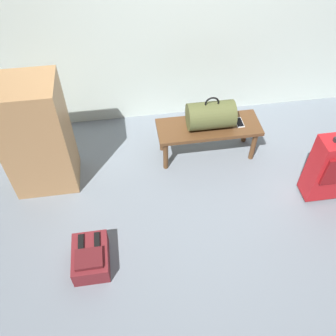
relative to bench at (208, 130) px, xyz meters
The scene contains 7 objects.
ground_plane 0.91m from the bench, 90.71° to the right, with size 6.60×6.60×0.00m, color slate.
bench is the anchor object (origin of this frame).
duffel_bag_olive 0.19m from the bench, ahead, with size 0.44×0.26×0.34m.
cell_phone 0.31m from the bench, ahead, with size 0.07×0.14×0.01m.
suitcase_upright_red 1.16m from the bench, 36.25° to the right, with size 0.38×0.23×0.74m.
backpack_maroon 1.62m from the bench, 137.49° to the right, with size 0.28×0.38×0.21m.
side_cabinet 1.59m from the bench, behind, with size 0.56×0.44×1.10m.
Camera 1 is at (-0.77, -1.70, 2.71)m, focal length 38.93 mm.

